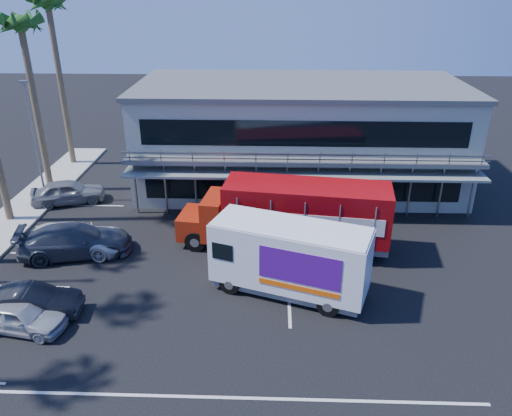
{
  "coord_description": "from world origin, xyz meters",
  "views": [
    {
      "loc": [
        1.11,
        -19.43,
        13.81
      ],
      "look_at": [
        0.26,
        5.41,
        2.3
      ],
      "focal_mm": 35.0,
      "sensor_mm": 36.0,
      "label": 1
    }
  ],
  "objects_px": {
    "red_truck": "(292,214)",
    "white_van": "(290,258)",
    "parked_car_a": "(21,317)",
    "parked_car_b": "(31,302)"
  },
  "relations": [
    {
      "from": "red_truck",
      "to": "white_van",
      "type": "relative_size",
      "value": 1.52
    },
    {
      "from": "white_van",
      "to": "parked_car_b",
      "type": "bearing_deg",
      "value": -149.68
    },
    {
      "from": "white_van",
      "to": "parked_car_a",
      "type": "height_order",
      "value": "white_van"
    },
    {
      "from": "white_van",
      "to": "parked_car_b",
      "type": "height_order",
      "value": "white_van"
    },
    {
      "from": "red_truck",
      "to": "white_van",
      "type": "distance_m",
      "value": 4.34
    },
    {
      "from": "parked_car_b",
      "to": "parked_car_a",
      "type": "bearing_deg",
      "value": 174.8
    },
    {
      "from": "red_truck",
      "to": "parked_car_a",
      "type": "bearing_deg",
      "value": -139.59
    },
    {
      "from": "red_truck",
      "to": "parked_car_b",
      "type": "distance_m",
      "value": 13.5
    },
    {
      "from": "white_van",
      "to": "parked_car_a",
      "type": "distance_m",
      "value": 12.0
    },
    {
      "from": "white_van",
      "to": "parked_car_b",
      "type": "relative_size",
      "value": 1.8
    }
  ]
}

